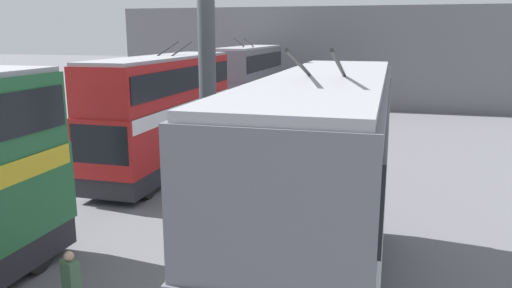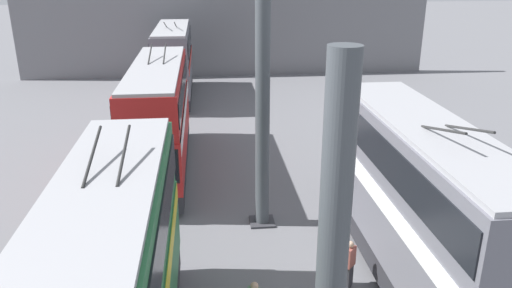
{
  "view_description": "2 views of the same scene",
  "coord_description": "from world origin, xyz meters",
  "px_view_note": "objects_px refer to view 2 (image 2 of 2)",
  "views": [
    {
      "loc": [
        -3.91,
        -5.57,
        6.26
      ],
      "look_at": [
        11.26,
        -1.45,
        2.73
      ],
      "focal_mm": 35.0,
      "sensor_mm": 36.0,
      "label": 1
    },
    {
      "loc": [
        -6.59,
        2.07,
        9.79
      ],
      "look_at": [
        11.9,
        0.12,
        2.93
      ],
      "focal_mm": 35.0,
      "sensor_mm": 36.0,
      "label": 2
    }
  ],
  "objects_px": {
    "bus_right_mid": "(159,112)",
    "person_by_left_row": "(349,263)",
    "bus_left_far": "(422,198)",
    "bus_right_far": "(173,58)",
    "bus_right_near": "(110,284)"
  },
  "relations": [
    {
      "from": "bus_right_far",
      "to": "person_by_left_row",
      "type": "height_order",
      "value": "bus_right_far"
    },
    {
      "from": "bus_right_far",
      "to": "bus_right_mid",
      "type": "bearing_deg",
      "value": 180.0
    },
    {
      "from": "bus_right_near",
      "to": "bus_right_far",
      "type": "xyz_separation_m",
      "value": [
        27.7,
        0.0,
        -0.04
      ]
    },
    {
      "from": "bus_left_far",
      "to": "bus_right_far",
      "type": "distance_m",
      "value": 25.86
    },
    {
      "from": "bus_right_far",
      "to": "person_by_left_row",
      "type": "relative_size",
      "value": 6.18
    },
    {
      "from": "bus_right_far",
      "to": "bus_left_far",
      "type": "bearing_deg",
      "value": -160.51
    },
    {
      "from": "bus_left_far",
      "to": "bus_right_far",
      "type": "bearing_deg",
      "value": 19.49
    },
    {
      "from": "bus_right_near",
      "to": "person_by_left_row",
      "type": "height_order",
      "value": "bus_right_near"
    },
    {
      "from": "bus_left_far",
      "to": "person_by_left_row",
      "type": "distance_m",
      "value": 3.03
    },
    {
      "from": "bus_left_far",
      "to": "bus_right_mid",
      "type": "distance_m",
      "value": 13.47
    },
    {
      "from": "bus_right_mid",
      "to": "bus_left_far",
      "type": "bearing_deg",
      "value": -140.18
    },
    {
      "from": "bus_right_mid",
      "to": "person_by_left_row",
      "type": "bearing_deg",
      "value": -147.35
    },
    {
      "from": "person_by_left_row",
      "to": "bus_right_near",
      "type": "bearing_deg",
      "value": -109.1
    },
    {
      "from": "bus_left_far",
      "to": "person_by_left_row",
      "type": "xyz_separation_m",
      "value": [
        0.1,
        2.06,
        -2.22
      ]
    },
    {
      "from": "bus_right_mid",
      "to": "person_by_left_row",
      "type": "xyz_separation_m",
      "value": [
        -10.24,
        -6.56,
        -2.11
      ]
    }
  ]
}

